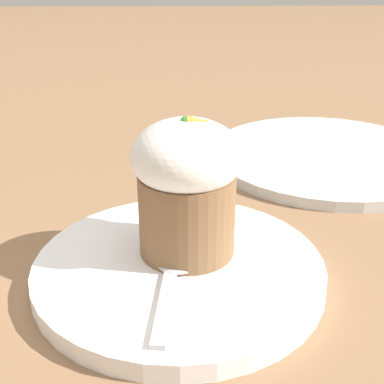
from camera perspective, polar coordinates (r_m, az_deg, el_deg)
The scene contains 5 objects.
ground_plane at distance 0.43m, azimuth -0.86°, elevation -9.18°, with size 4.00×4.00×0.00m, color #846042.
dessert_plate at distance 0.42m, azimuth -0.87°, elevation -8.31°, with size 0.23×0.23×0.02m.
carrot_cake at distance 0.41m, azimuth 0.00°, elevation 0.80°, with size 0.08×0.08×0.11m.
spoon at distance 0.41m, azimuth -1.63°, elevation -8.14°, with size 0.04×0.12×0.01m.
side_plate at distance 0.67m, azimuth 14.52°, elevation 3.74°, with size 0.28×0.28×0.01m.
Camera 1 is at (-0.00, -0.35, 0.24)m, focal length 50.00 mm.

